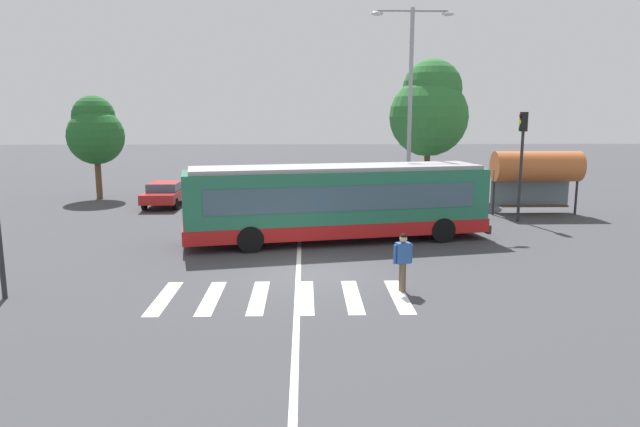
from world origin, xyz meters
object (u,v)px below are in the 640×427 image
object	(u,v)px
background_tree_left	(95,131)
parked_car_white	(407,191)
city_transit_bus	(337,202)
parked_car_blue	(263,192)
bus_stop_shelter	(537,168)
parked_car_champagne	(216,193)
twin_arm_street_lamp	(410,94)
traffic_light_far_corner	(522,149)
parked_car_black	(359,192)
pedestrian_crossing_street	(403,259)
parked_car_charcoal	(314,192)
background_tree_right	(430,109)
parked_car_red	(166,192)

from	to	relation	value
background_tree_left	parked_car_white	bearing A→B (deg)	-8.53
city_transit_bus	parked_car_white	distance (m)	10.42
parked_car_blue	bus_stop_shelter	distance (m)	14.53
parked_car_champagne	parked_car_white	world-z (taller)	same
parked_car_blue	twin_arm_street_lamp	bearing A→B (deg)	-26.04
parked_car_blue	traffic_light_far_corner	world-z (taller)	traffic_light_far_corner
parked_car_blue	parked_car_black	xyz separation A→B (m)	(5.39, 0.11, 0.00)
pedestrian_crossing_street	city_transit_bus	bearing A→B (deg)	102.86
pedestrian_crossing_street	parked_car_blue	distance (m)	16.40
parked_car_white	traffic_light_far_corner	size ratio (longest dim) A/B	0.87
parked_car_champagne	parked_car_blue	distance (m)	2.63
parked_car_blue	parked_car_white	bearing A→B (deg)	2.91
parked_car_blue	traffic_light_far_corner	size ratio (longest dim) A/B	0.88
traffic_light_far_corner	parked_car_champagne	bearing A→B (deg)	162.58
pedestrian_crossing_street	background_tree_left	xyz separation A→B (m)	(-15.40, 18.75, 3.14)
parked_car_charcoal	background_tree_right	size ratio (longest dim) A/B	0.54
parked_car_champagne	parked_car_black	distance (m)	8.02
parked_car_blue	background_tree_left	xyz separation A→B (m)	(-10.26, 3.18, 3.34)
parked_car_white	twin_arm_street_lamp	xyz separation A→B (m)	(-0.71, -4.05, 5.28)
parked_car_charcoal	traffic_light_far_corner	xyz separation A→B (m)	(9.72, -5.02, 2.69)
pedestrian_crossing_street	twin_arm_street_lamp	bearing A→B (deg)	79.02
background_tree_left	background_tree_right	xyz separation A→B (m)	(20.26, 0.34, 1.32)
parked_car_champagne	bus_stop_shelter	world-z (taller)	bus_stop_shelter
parked_car_champagne	bus_stop_shelter	size ratio (longest dim) A/B	1.03
parked_car_black	background_tree_right	distance (m)	7.39
traffic_light_far_corner	bus_stop_shelter	world-z (taller)	traffic_light_far_corner
parked_car_white	traffic_light_far_corner	bearing A→B (deg)	-50.38
parked_car_charcoal	background_tree_right	world-z (taller)	background_tree_right
bus_stop_shelter	background_tree_right	size ratio (longest dim) A/B	0.52
parked_car_black	parked_car_white	size ratio (longest dim) A/B	1.01
traffic_light_far_corner	pedestrian_crossing_street	bearing A→B (deg)	-124.91
city_transit_bus	background_tree_right	bearing A→B (deg)	62.87
bus_stop_shelter	twin_arm_street_lamp	world-z (taller)	twin_arm_street_lamp
parked_car_white	parked_car_blue	bearing A→B (deg)	-177.09
bus_stop_shelter	parked_car_black	bearing A→B (deg)	159.59
twin_arm_street_lamp	background_tree_right	xyz separation A→B (m)	(2.54, 7.16, -0.63)
parked_car_charcoal	parked_car_black	size ratio (longest dim) A/B	0.99
twin_arm_street_lamp	background_tree_right	distance (m)	7.62
traffic_light_far_corner	background_tree_right	distance (m)	9.03
pedestrian_crossing_street	traffic_light_far_corner	distance (m)	13.23
parked_car_white	twin_arm_street_lamp	size ratio (longest dim) A/B	0.45
parked_car_blue	parked_car_white	distance (m)	8.18
parked_car_blue	parked_car_champagne	bearing A→B (deg)	-176.95
pedestrian_crossing_street	traffic_light_far_corner	xyz separation A→B (m)	(7.44, 10.66, 2.48)
twin_arm_street_lamp	bus_stop_shelter	bearing A→B (deg)	4.37
pedestrian_crossing_street	parked_car_red	distance (m)	18.98
pedestrian_crossing_street	background_tree_left	size ratio (longest dim) A/B	0.28
bus_stop_shelter	traffic_light_far_corner	bearing A→B (deg)	-130.34
traffic_light_far_corner	city_transit_bus	bearing A→B (deg)	-155.86
bus_stop_shelter	background_tree_right	xyz separation A→B (m)	(-4.09, 6.65, 3.00)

